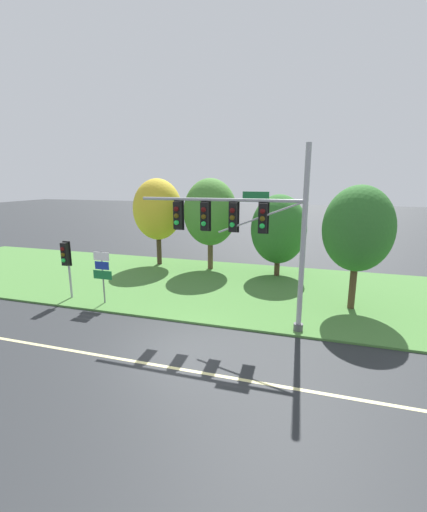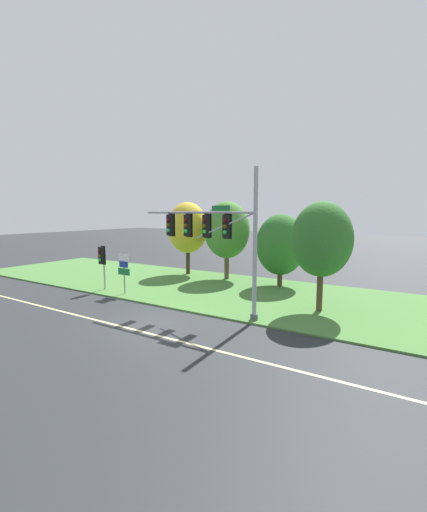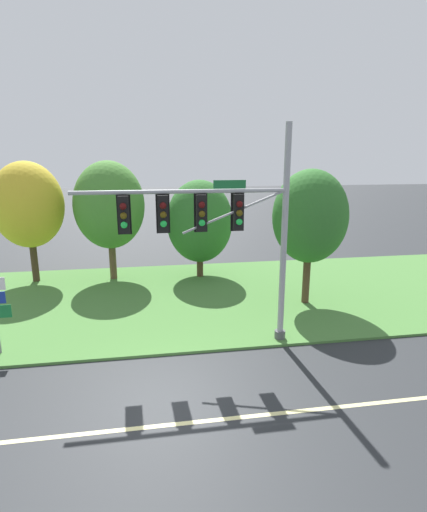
{
  "view_description": "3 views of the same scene",
  "coord_description": "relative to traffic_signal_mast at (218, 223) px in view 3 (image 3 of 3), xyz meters",
  "views": [
    {
      "loc": [
        4.92,
        -11.15,
        6.5
      ],
      "look_at": [
        0.29,
        4.01,
        2.9
      ],
      "focal_mm": 24.0,
      "sensor_mm": 36.0,
      "label": 1
    },
    {
      "loc": [
        11.82,
        -12.59,
        5.62
      ],
      "look_at": [
        1.12,
        4.31,
        3.07
      ],
      "focal_mm": 24.0,
      "sensor_mm": 36.0,
      "label": 2
    },
    {
      "loc": [
        -0.29,
        -10.2,
        6.76
      ],
      "look_at": [
        1.96,
        3.48,
        3.27
      ],
      "focal_mm": 28.0,
      "sensor_mm": 36.0,
      "label": 3
    }
  ],
  "objects": [
    {
      "name": "ground_plane",
      "position": [
        -2.06,
        -3.02,
        -4.54
      ],
      "size": [
        160.0,
        160.0,
        0.0
      ],
      "primitive_type": "plane",
      "color": "#282B2D"
    },
    {
      "name": "lane_stripe",
      "position": [
        -2.06,
        -4.22,
        -4.54
      ],
      "size": [
        36.0,
        0.16,
        0.01
      ],
      "primitive_type": "cube",
      "color": "beige",
      "rests_on": "ground"
    },
    {
      "name": "grass_verge",
      "position": [
        -2.06,
        5.23,
        -4.49
      ],
      "size": [
        48.0,
        11.5,
        0.1
      ],
      "primitive_type": "cube",
      "color": "#477A38",
      "rests_on": "ground"
    },
    {
      "name": "traffic_signal_mast",
      "position": [
        0.0,
        0.0,
        0.0
      ],
      "size": [
        7.37,
        0.49,
        7.76
      ],
      "color": "#9EA0A5",
      "rests_on": "grass_verge"
    },
    {
      "name": "tree_nearest_road",
      "position": [
        -8.55,
        8.99,
        -0.29
      ],
      "size": [
        3.61,
        3.61,
        6.43
      ],
      "color": "#423021",
      "rests_on": "grass_verge"
    },
    {
      "name": "tree_left_of_mast",
      "position": [
        -4.39,
        8.8,
        -0.37
      ],
      "size": [
        3.75,
        3.75,
        6.44
      ],
      "color": "brown",
      "rests_on": "grass_verge"
    },
    {
      "name": "tree_behind_signpost",
      "position": [
        0.44,
        8.45,
        -1.31
      ],
      "size": [
        3.64,
        3.64,
        5.42
      ],
      "color": "#4C3823",
      "rests_on": "grass_verge"
    },
    {
      "name": "tree_mid_verge",
      "position": [
        4.75,
        3.47,
        -0.41
      ],
      "size": [
        3.34,
        3.34,
        6.13
      ],
      "color": "#4C3823",
      "rests_on": "grass_verge"
    }
  ]
}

